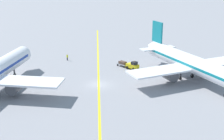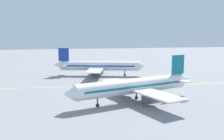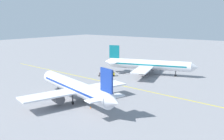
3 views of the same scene
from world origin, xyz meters
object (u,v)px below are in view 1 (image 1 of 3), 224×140
baggage_tug_white (133,66)px  baggage_cart_trailing (123,63)px  traffic_cone_mid_apron (11,75)px  airplane_at_gate (192,64)px  ground_crew_worker (67,57)px

baggage_tug_white → baggage_cart_trailing: 3.30m
traffic_cone_mid_apron → airplane_at_gate: bearing=168.0°
ground_crew_worker → airplane_at_gate: bearing=143.5°
airplane_at_gate → traffic_cone_mid_apron: size_ratio=63.19×
airplane_at_gate → ground_crew_worker: 32.38m
baggage_tug_white → traffic_cone_mid_apron: baggage_tug_white is taller
airplane_at_gate → baggage_cart_trailing: (12.58, -12.21, -2.95)m
traffic_cone_mid_apron → baggage_tug_white: bearing=-177.0°
ground_crew_worker → baggage_tug_white: bearing=147.9°
airplane_at_gate → ground_crew_worker: (25.92, -19.20, -2.80)m
baggage_tug_white → baggage_cart_trailing: baggage_tug_white is taller
baggage_tug_white → ground_crew_worker: size_ratio=1.96×
airplane_at_gate → baggage_tug_white: airplane_at_gate is taller
airplane_at_gate → ground_crew_worker: airplane_at_gate is taller
baggage_cart_trailing → ground_crew_worker: bearing=-27.6°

